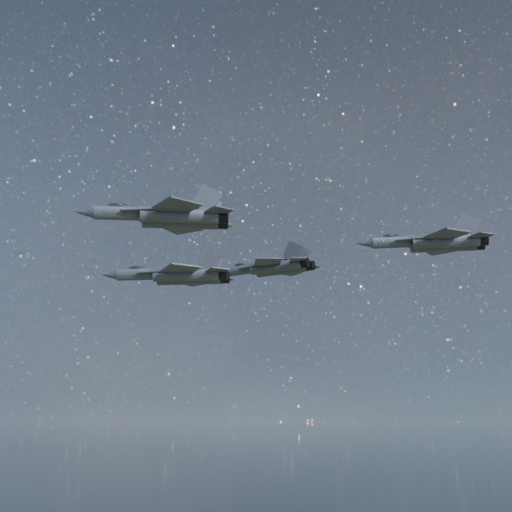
% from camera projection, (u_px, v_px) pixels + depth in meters
% --- Properties ---
extents(jet_lead, '(18.92, 12.92, 4.75)m').
position_uv_depth(jet_lead, '(177.00, 275.00, 82.25)').
color(jet_lead, '#353842').
extents(jet_left, '(17.28, 11.93, 4.34)m').
position_uv_depth(jet_left, '(271.00, 267.00, 89.23)').
color(jet_left, '#353842').
extents(jet_right, '(17.36, 11.44, 4.45)m').
position_uv_depth(jet_right, '(168.00, 216.00, 65.39)').
color(jet_right, '#353842').
extents(jet_slot, '(16.78, 11.56, 4.21)m').
position_uv_depth(jet_slot, '(433.00, 242.00, 74.49)').
color(jet_slot, '#353842').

